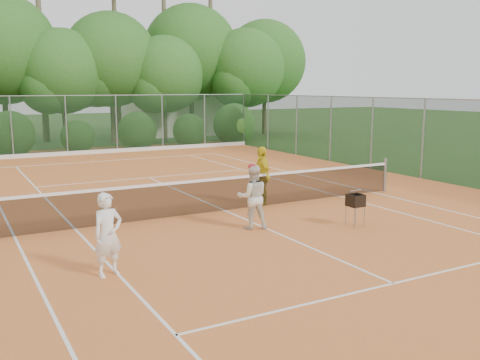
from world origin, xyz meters
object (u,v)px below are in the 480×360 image
(player_white, at_px, (108,235))
(player_center_grp, at_px, (252,197))
(ball_hopper, at_px, (356,201))
(player_yellow, at_px, (262,176))

(player_white, height_order, player_center_grp, player_center_grp)
(player_white, bearing_deg, ball_hopper, -8.47)
(player_white, height_order, player_yellow, player_yellow)
(player_yellow, bearing_deg, ball_hopper, 21.90)
(ball_hopper, bearing_deg, player_yellow, 125.29)
(player_center_grp, bearing_deg, player_white, -158.01)
(player_white, xyz_separation_m, player_yellow, (5.59, 3.84, 0.08))
(player_center_grp, height_order, player_yellow, player_yellow)
(player_white, bearing_deg, player_center_grp, 8.68)
(player_white, relative_size, player_center_grp, 0.97)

